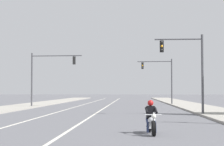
# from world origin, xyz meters

# --- Properties ---
(lane_stripe_center) EXTENTS (0.16, 100.00, 0.01)m
(lane_stripe_center) POSITION_xyz_m (-0.24, 45.00, 0.00)
(lane_stripe_center) COLOR beige
(lane_stripe_center) RESTS_ON ground
(lane_stripe_left) EXTENTS (0.16, 100.00, 0.01)m
(lane_stripe_left) POSITION_xyz_m (-3.79, 45.00, 0.00)
(lane_stripe_left) COLOR beige
(lane_stripe_left) RESTS_ON ground
(sidewalk_kerb_right) EXTENTS (4.40, 110.00, 0.14)m
(sidewalk_kerb_right) POSITION_xyz_m (10.02, 40.00, 0.07)
(sidewalk_kerb_right) COLOR #9E998E
(sidewalk_kerb_right) RESTS_ON ground
(sidewalk_kerb_left) EXTENTS (4.40, 110.00, 0.14)m
(sidewalk_kerb_left) POSITION_xyz_m (-10.02, 40.00, 0.07)
(sidewalk_kerb_left) COLOR #9E998E
(sidewalk_kerb_left) RESTS_ON ground
(motorcycle_with_rider) EXTENTS (0.70, 2.19, 1.46)m
(motorcycle_with_rider) POSITION_xyz_m (3.54, 9.70, 0.59)
(motorcycle_with_rider) COLOR black
(motorcycle_with_rider) RESTS_ON ground
(traffic_signal_near_right) EXTENTS (3.73, 0.37, 6.20)m
(traffic_signal_near_right) POSITION_xyz_m (7.13, 23.07, 4.02)
(traffic_signal_near_right) COLOR #47474C
(traffic_signal_near_right) RESTS_ON ground
(traffic_signal_near_left) EXTENTS (5.84, 0.52, 6.20)m
(traffic_signal_near_left) POSITION_xyz_m (-6.92, 36.94, 4.16)
(traffic_signal_near_left) COLOR #47474C
(traffic_signal_near_left) RESTS_ON ground
(traffic_signal_mid_right) EXTENTS (4.71, 0.49, 6.20)m
(traffic_signal_mid_right) POSITION_xyz_m (6.83, 46.15, 4.09)
(traffic_signal_mid_right) COLOR #47474C
(traffic_signal_mid_right) RESTS_ON ground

